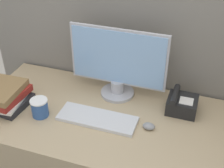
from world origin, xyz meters
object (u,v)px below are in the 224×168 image
(mouse, at_px, (149,126))
(book_stack, at_px, (6,96))
(monitor, at_px, (118,65))
(keyboard, at_px, (97,118))
(coffee_cup, at_px, (40,108))
(desk_telephone, at_px, (182,104))

(mouse, bearing_deg, book_stack, -175.05)
(mouse, distance_m, book_stack, 0.86)
(monitor, distance_m, keyboard, 0.35)
(monitor, height_order, book_stack, monitor)
(book_stack, bearing_deg, coffee_cup, -3.72)
(book_stack, bearing_deg, keyboard, 5.23)
(monitor, bearing_deg, keyboard, -96.02)
(mouse, bearing_deg, monitor, 135.62)
(mouse, bearing_deg, keyboard, -175.59)
(keyboard, bearing_deg, monitor, 83.98)
(desk_telephone, bearing_deg, mouse, -123.67)
(keyboard, relative_size, book_stack, 1.61)
(keyboard, xyz_separation_m, coffee_cup, (-0.33, -0.07, 0.04))
(coffee_cup, bearing_deg, monitor, 44.26)
(monitor, height_order, desk_telephone, monitor)
(desk_telephone, bearing_deg, keyboard, -151.46)
(mouse, bearing_deg, coffee_cup, -171.83)
(monitor, height_order, coffee_cup, monitor)
(monitor, xyz_separation_m, coffee_cup, (-0.36, -0.35, -0.16))
(monitor, bearing_deg, mouse, -44.38)
(mouse, relative_size, book_stack, 0.24)
(keyboard, height_order, mouse, mouse)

